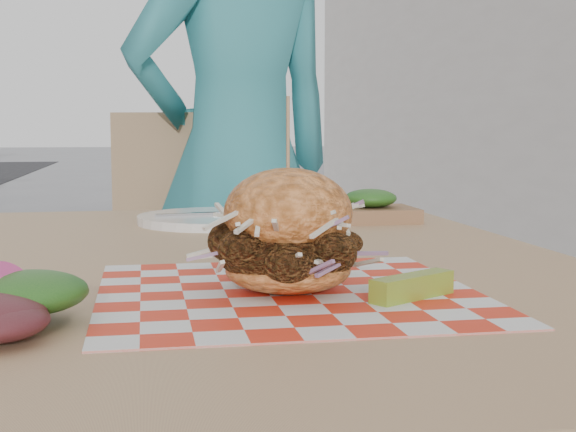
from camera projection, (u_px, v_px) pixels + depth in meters
The scene contains 8 objects.
diner at pixel (238, 163), 2.01m from camera, with size 0.60×0.39×1.64m, color teal.
patio_table at pixel (246, 319), 1.00m from camera, with size 0.80×1.20×0.75m.
patio_chair at pixel (207, 269), 2.04m from camera, with size 0.53×0.54×0.95m.
paper_liner at pixel (288, 292), 0.77m from camera, with size 0.36×0.36×0.00m, color red.
sandwich at pixel (288, 238), 0.77m from camera, with size 0.16×0.16×0.19m.
pickle_spear at pixel (412, 286), 0.74m from camera, with size 0.10×0.02×0.02m, color olive.
place_setting at pixel (218, 219), 1.35m from camera, with size 0.27×0.27×0.02m.
kraft_tray at pixel (370, 208), 1.37m from camera, with size 0.15×0.12×0.06m.
Camera 1 is at (-0.20, -0.72, 0.91)m, focal length 50.00 mm.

